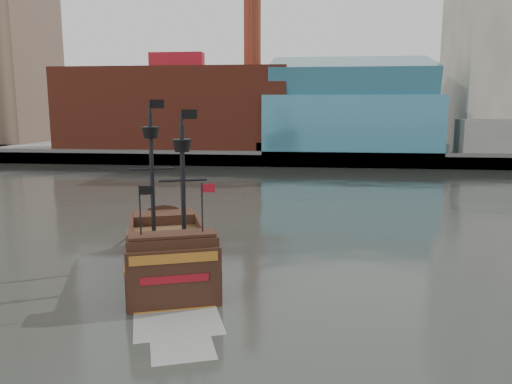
# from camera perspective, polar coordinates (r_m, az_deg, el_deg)

# --- Properties ---
(ground) EXTENTS (400.00, 400.00, 0.00)m
(ground) POSITION_cam_1_polar(r_m,az_deg,el_deg) (24.10, -3.08, -14.91)
(ground) COLOR #252823
(ground) RESTS_ON ground
(promenade_far) EXTENTS (220.00, 60.00, 2.00)m
(promenade_far) POSITION_cam_1_polar(r_m,az_deg,el_deg) (114.01, 4.72, 5.13)
(promenade_far) COLOR slate
(promenade_far) RESTS_ON ground
(seawall) EXTENTS (220.00, 1.00, 2.60)m
(seawall) POSITION_cam_1_polar(r_m,az_deg,el_deg) (84.62, 4.03, 3.76)
(seawall) COLOR #4C4C49
(seawall) RESTS_ON ground
(skyline) EXTENTS (149.00, 45.00, 62.00)m
(skyline) POSITION_cam_1_polar(r_m,az_deg,el_deg) (107.15, 7.67, 17.41)
(skyline) COLOR brown
(skyline) RESTS_ON promenade_far
(pirate_ship) EXTENTS (9.25, 15.65, 11.24)m
(pirate_ship) POSITION_cam_1_polar(r_m,az_deg,el_deg) (30.96, -9.97, -7.37)
(pirate_ship) COLOR black
(pirate_ship) RESTS_ON ground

